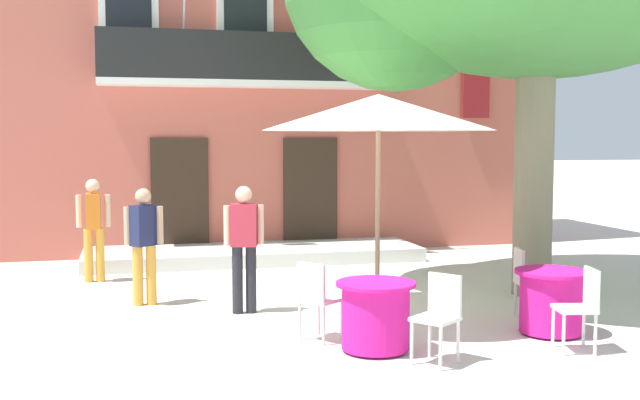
% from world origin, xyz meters
% --- Properties ---
extents(ground_plane, '(120.00, 120.00, 0.00)m').
position_xyz_m(ground_plane, '(0.00, 0.00, 0.00)').
color(ground_plane, silver).
extents(building_facade, '(13.00, 5.09, 7.50)m').
position_xyz_m(building_facade, '(-0.67, 6.99, 3.75)').
color(building_facade, '#BC5B4C').
rests_on(building_facade, ground).
extents(entrance_step_platform, '(6.21, 1.81, 0.25)m').
position_xyz_m(entrance_step_platform, '(-0.67, 4.10, 0.12)').
color(entrance_step_platform, silver).
rests_on(entrance_step_platform, ground).
extents(cafe_table_near_tree, '(0.86, 0.86, 0.76)m').
position_xyz_m(cafe_table_near_tree, '(-0.35, -2.32, 0.39)').
color(cafe_table_near_tree, '#DB1984').
rests_on(cafe_table_near_tree, ground).
extents(cafe_chair_near_tree_0, '(0.56, 0.56, 0.91)m').
position_xyz_m(cafe_chair_near_tree_0, '(0.16, -2.89, 0.53)').
color(cafe_chair_near_tree_0, silver).
rests_on(cafe_chair_near_tree_0, ground).
extents(cafe_chair_near_tree_1, '(0.56, 0.56, 0.91)m').
position_xyz_m(cafe_chair_near_tree_1, '(-0.87, -1.78, 0.53)').
color(cafe_chair_near_tree_1, silver).
rests_on(cafe_chair_near_tree_1, ground).
extents(cafe_table_middle, '(0.86, 0.86, 0.76)m').
position_xyz_m(cafe_table_middle, '(1.89, -2.13, 0.39)').
color(cafe_table_middle, '#DB1984').
rests_on(cafe_table_middle, ground).
extents(cafe_chair_middle_0, '(0.48, 0.48, 0.91)m').
position_xyz_m(cafe_chair_middle_0, '(1.98, -1.38, 0.53)').
color(cafe_chair_middle_0, silver).
rests_on(cafe_chair_middle_0, ground).
extents(cafe_chair_middle_1, '(0.48, 0.48, 0.91)m').
position_xyz_m(cafe_chair_middle_1, '(1.80, -2.88, 0.53)').
color(cafe_chair_middle_1, silver).
rests_on(cafe_chair_middle_1, ground).
extents(cafe_umbrella, '(2.90, 2.90, 2.85)m').
position_xyz_m(cafe_umbrella, '(0.11, -0.99, 2.61)').
color(cafe_umbrella, '#997A56').
rests_on(cafe_umbrella, ground).
extents(pedestrian_near_entrance, '(0.53, 0.34, 1.66)m').
position_xyz_m(pedestrian_near_entrance, '(-3.48, 2.61, 0.94)').
color(pedestrian_near_entrance, gold).
rests_on(pedestrian_near_entrance, ground).
extents(pedestrian_mid_plaza, '(0.53, 0.30, 1.68)m').
position_xyz_m(pedestrian_mid_plaza, '(-1.46, -0.17, 0.95)').
color(pedestrian_mid_plaza, '#232328').
rests_on(pedestrian_mid_plaza, ground).
extents(pedestrian_by_tree, '(0.53, 0.39, 1.62)m').
position_xyz_m(pedestrian_by_tree, '(-2.73, 0.65, 0.91)').
color(pedestrian_by_tree, gold).
rests_on(pedestrian_by_tree, ground).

